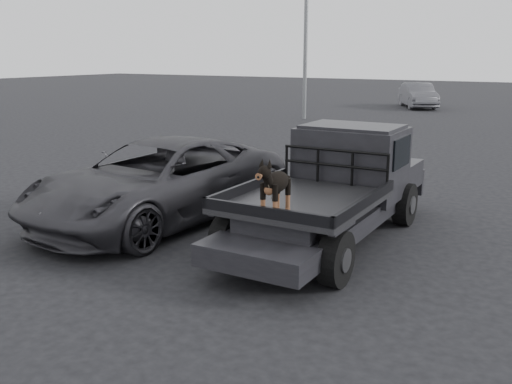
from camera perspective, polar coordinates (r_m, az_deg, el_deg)
The scene contains 7 objects.
ground at distance 7.56m, azimuth 6.47°, elevation -9.71°, with size 120.00×120.00×0.00m, color black.
flatbed_ute at distance 9.35m, azimuth 7.27°, elevation -2.13°, with size 2.00×5.40×0.92m, color black, non-canonical shape.
ute_cab at distance 10.01m, azimuth 9.55°, elevation 4.13°, with size 1.72×1.30×0.88m, color black, non-canonical shape.
headache_rack at distance 9.36m, azimuth 7.88°, elevation 2.50°, with size 1.80×0.08×0.55m, color black, non-canonical shape.
dog at distance 7.47m, azimuth 1.98°, elevation 0.53°, with size 0.32×0.60×0.74m, color black, non-canonical shape.
parked_suv at distance 10.48m, azimuth -9.69°, elevation 1.08°, with size 2.44×5.30×1.47m, color #313035.
distant_car_a at distance 33.74m, azimuth 15.90°, elevation 9.27°, with size 1.45×4.15×1.37m, color #535359.
Camera 1 is at (2.73, -6.38, 2.99)m, focal length 40.00 mm.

